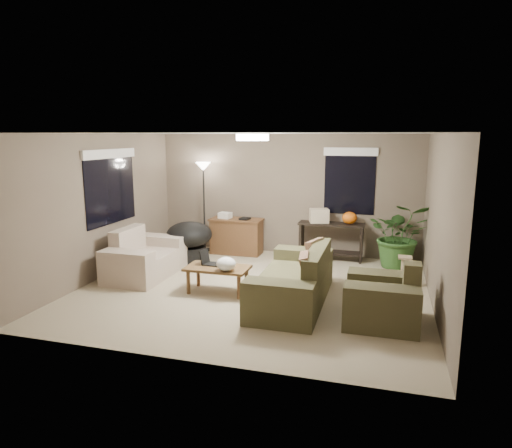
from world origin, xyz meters
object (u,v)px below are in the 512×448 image
(coffee_table, at_px, (218,271))
(floor_lamp, at_px, (203,177))
(armchair, at_px, (383,301))
(desk, at_px, (237,236))
(console_table, at_px, (331,238))
(papasan_chair, at_px, (189,239))
(houseplant, at_px, (400,242))
(main_sofa, at_px, (295,283))
(cat_scratching_post, at_px, (404,273))
(loveseat, at_px, (144,259))

(coffee_table, relative_size, floor_lamp, 0.52)
(armchair, bearing_deg, desk, 136.13)
(console_table, relative_size, papasan_chair, 1.38)
(papasan_chair, relative_size, houseplant, 0.75)
(main_sofa, bearing_deg, papasan_chair, 146.28)
(papasan_chair, bearing_deg, coffee_table, -52.80)
(main_sofa, bearing_deg, cat_scratching_post, 37.90)
(coffee_table, relative_size, desk, 0.91)
(coffee_table, xyz_separation_m, papasan_chair, (-1.18, 1.55, 0.11))
(floor_lamp, bearing_deg, console_table, -0.01)
(main_sofa, relative_size, floor_lamp, 1.15)
(armchair, distance_m, coffee_table, 2.60)
(floor_lamp, xyz_separation_m, cat_scratching_post, (4.10, -1.30, -1.38))
(houseplant, bearing_deg, cat_scratching_post, -86.62)
(main_sofa, bearing_deg, console_table, 84.93)
(loveseat, relative_size, floor_lamp, 0.84)
(desk, xyz_separation_m, papasan_chair, (-0.70, -0.84, 0.09))
(coffee_table, bearing_deg, floor_lamp, 116.51)
(main_sofa, height_order, desk, main_sofa)
(papasan_chair, xyz_separation_m, floor_lamp, (-0.05, 0.91, 1.13))
(console_table, xyz_separation_m, papasan_chair, (-2.68, -0.91, 0.03))
(cat_scratching_post, bearing_deg, coffee_table, -157.95)
(main_sofa, relative_size, cat_scratching_post, 4.40)
(papasan_chair, bearing_deg, desk, 50.12)
(console_table, bearing_deg, armchair, -70.63)
(console_table, relative_size, houseplant, 1.04)
(papasan_chair, bearing_deg, floor_lamp, 93.25)
(coffee_table, bearing_deg, papasan_chair, 127.20)
(floor_lamp, relative_size, houseplant, 1.53)
(desk, xyz_separation_m, houseplant, (3.29, -0.13, 0.11))
(coffee_table, xyz_separation_m, houseplant, (2.81, 2.26, 0.13))
(coffee_table, relative_size, cat_scratching_post, 2.00)
(main_sofa, relative_size, armchair, 2.20)
(loveseat, height_order, armchair, same)
(cat_scratching_post, bearing_deg, console_table, 136.54)
(papasan_chair, height_order, houseplant, houseplant)
(coffee_table, bearing_deg, loveseat, 163.02)
(main_sofa, distance_m, cat_scratching_post, 2.03)
(papasan_chair, bearing_deg, console_table, 18.85)
(coffee_table, height_order, floor_lamp, floor_lamp)
(armchair, height_order, console_table, armchair)
(main_sofa, height_order, floor_lamp, floor_lamp)
(floor_lamp, distance_m, houseplant, 4.20)
(main_sofa, distance_m, armchair, 1.34)
(main_sofa, bearing_deg, desk, 125.23)
(main_sofa, height_order, console_table, main_sofa)
(papasan_chair, bearing_deg, cat_scratching_post, -5.48)
(coffee_table, bearing_deg, cat_scratching_post, 22.05)
(main_sofa, xyz_separation_m, console_table, (0.23, 2.55, 0.14))
(main_sofa, xyz_separation_m, desk, (-1.75, 2.48, 0.08))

